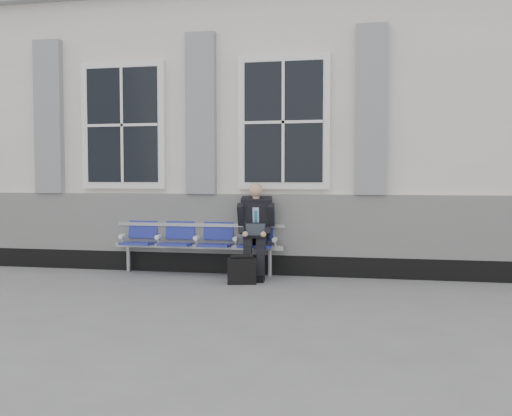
# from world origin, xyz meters

# --- Properties ---
(ground) EXTENTS (70.00, 70.00, 0.00)m
(ground) POSITION_xyz_m (0.00, 0.00, 0.00)
(ground) COLOR slate
(ground) RESTS_ON ground
(station_building) EXTENTS (14.40, 4.40, 4.49)m
(station_building) POSITION_xyz_m (-0.02, 3.47, 2.22)
(station_building) COLOR silver
(station_building) RESTS_ON ground
(bench) EXTENTS (2.60, 0.47, 0.91)m
(bench) POSITION_xyz_m (-0.92, 1.32, 0.55)
(bench) COLOR #9EA0A3
(bench) RESTS_ON ground
(businessman) EXTENTS (0.56, 0.75, 1.36)m
(businessman) POSITION_xyz_m (-0.01, 1.19, 0.74)
(businessman) COLOR black
(businessman) RESTS_ON ground
(briefcase) EXTENTS (0.42, 0.25, 0.40)m
(briefcase) POSITION_xyz_m (-0.10, 0.66, 0.18)
(briefcase) COLOR black
(briefcase) RESTS_ON ground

